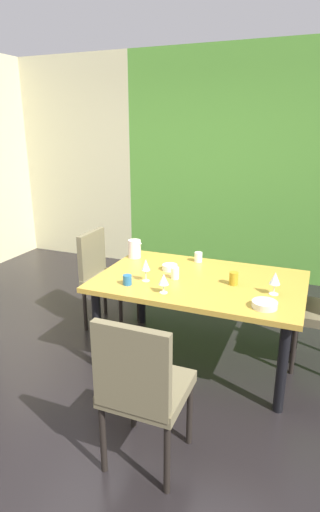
{
  "coord_description": "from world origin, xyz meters",
  "views": [
    {
      "loc": [
        1.41,
        -2.43,
        1.87
      ],
      "look_at": [
        0.24,
        0.47,
        0.85
      ],
      "focal_mm": 28.0,
      "sensor_mm": 36.0,
      "label": 1
    }
  ],
  "objects": [
    {
      "name": "back_panel_interior",
      "position": [
        -1.93,
        2.58,
        1.4
      ],
      "size": [
        1.81,
        0.1,
        2.79
      ],
      "primitive_type": "cube",
      "color": "beige",
      "rests_on": "ground_plane"
    },
    {
      "name": "wine_glass_center",
      "position": [
        1.18,
        0.34,
        0.83
      ],
      "size": [
        0.08,
        0.08,
        0.17
      ],
      "color": "silver",
      "rests_on": "dining_table"
    },
    {
      "name": "cup_left",
      "position": [
        0.41,
        0.36,
        0.76
      ],
      "size": [
        0.07,
        0.07,
        0.09
      ],
      "primitive_type": "cylinder",
      "color": "white",
      "rests_on": "dining_table"
    },
    {
      "name": "wine_glass_south",
      "position": [
        0.22,
        0.23,
        0.84
      ],
      "size": [
        0.07,
        0.07,
        0.18
      ],
      "color": "silver",
      "rests_on": "dining_table"
    },
    {
      "name": "serving_bowl_rear",
      "position": [
        0.3,
        0.53,
        0.74
      ],
      "size": [
        0.13,
        0.13,
        0.05
      ],
      "primitive_type": "cylinder",
      "color": "white",
      "rests_on": "dining_table"
    },
    {
      "name": "chair_left_far",
      "position": [
        -0.42,
        0.68,
        0.54
      ],
      "size": [
        0.45,
        0.44,
        0.93
      ],
      "rotation": [
        0.0,
        0.0,
        -1.57
      ],
      "color": "brown",
      "rests_on": "ground_plane"
    },
    {
      "name": "garden_window_panel",
      "position": [
        0.9,
        2.58,
        1.4
      ],
      "size": [
        3.87,
        0.1,
        2.79
      ],
      "primitive_type": "cube",
      "color": "#519234",
      "rests_on": "ground_plane"
    },
    {
      "name": "ground_plane",
      "position": [
        0.0,
        0.0,
        -0.01
      ],
      "size": [
        5.68,
        5.26,
        0.02
      ],
      "primitive_type": "cube",
      "color": "black"
    },
    {
      "name": "cup_front",
      "position": [
        0.46,
        0.84,
        0.76
      ],
      "size": [
        0.07,
        0.07,
        0.09
      ],
      "primitive_type": "cylinder",
      "color": "white",
      "rests_on": "dining_table"
    },
    {
      "name": "pitcher_near_window",
      "position": [
        -0.12,
        0.73,
        0.8
      ],
      "size": [
        0.13,
        0.11,
        0.17
      ],
      "color": "silver",
      "rests_on": "dining_table"
    },
    {
      "name": "dining_table",
      "position": [
        0.6,
        0.43,
        0.64
      ],
      "size": [
        1.61,
        1.05,
        0.72
      ],
      "color": "#BA9034",
      "rests_on": "ground_plane"
    },
    {
      "name": "chair_head_near",
      "position": [
        0.64,
        -0.78,
        0.54
      ],
      "size": [
        0.44,
        0.44,
        0.95
      ],
      "color": "brown",
      "rests_on": "ground_plane"
    },
    {
      "name": "serving_bowl_corner",
      "position": [
        1.15,
        0.08,
        0.74
      ],
      "size": [
        0.17,
        0.17,
        0.04
      ],
      "primitive_type": "cylinder",
      "color": "beige",
      "rests_on": "dining_table"
    },
    {
      "name": "cup_west",
      "position": [
        0.12,
        0.11,
        0.75
      ],
      "size": [
        0.07,
        0.07,
        0.08
      ],
      "primitive_type": "cylinder",
      "color": "#225D8B",
      "rests_on": "dining_table"
    },
    {
      "name": "cup_near_shelf",
      "position": [
        0.87,
        0.41,
        0.77
      ],
      "size": [
        0.07,
        0.07,
        0.1
      ],
      "primitive_type": "cylinder",
      "color": "#A7861D",
      "rests_on": "dining_table"
    },
    {
      "name": "wine_glass_right",
      "position": [
        0.43,
        0.06,
        0.82
      ],
      "size": [
        0.07,
        0.07,
        0.15
      ],
      "color": "silver",
      "rests_on": "dining_table"
    }
  ]
}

